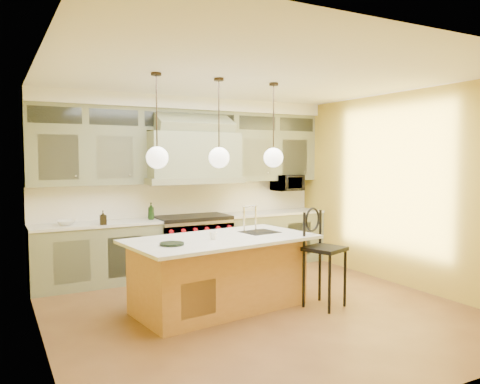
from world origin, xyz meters
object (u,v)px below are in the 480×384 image
range (193,244)px  microwave (287,183)px  kitchen_island (220,272)px  counter_stool (322,250)px

range → microwave: 2.18m
range → kitchen_island: kitchen_island is taller
range → microwave: microwave is taller
range → counter_stool: size_ratio=0.94×
kitchen_island → microwave: microwave is taller
kitchen_island → counter_stool: bearing=-32.0°
kitchen_island → counter_stool: kitchen_island is taller
counter_stool → kitchen_island: bearing=135.5°
range → counter_stool: counter_stool is taller
kitchen_island → counter_stool: (1.20, -0.55, 0.26)m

